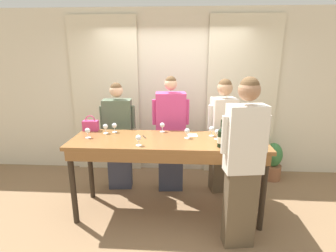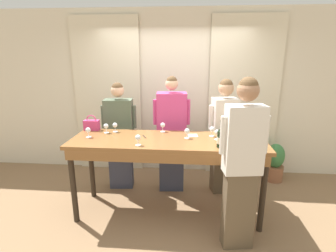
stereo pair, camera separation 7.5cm
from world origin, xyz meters
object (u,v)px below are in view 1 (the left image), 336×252
wine_glass_back_mid (114,126)px  guest_pink_top (171,135)px  wine_bottle (221,137)px  wine_glass_back_left (105,127)px  handbag (91,125)px  wine_glass_center_left (187,131)px  wine_glass_center_mid (162,125)px  wine_glass_front_mid (212,129)px  guest_olive_jacket (119,136)px  host_pouring (243,162)px  wine_glass_back_right (254,129)px  wine_glass_center_right (88,131)px  wine_glass_front_left (217,132)px  potted_plant (273,162)px  tasting_bar (168,149)px  wine_glass_front_right (138,138)px  guest_cream_sweater (222,135)px

wine_glass_back_mid → guest_pink_top: 0.88m
wine_bottle → wine_glass_back_left: wine_bottle is taller
handbag → wine_glass_center_left: 1.36m
wine_glass_center_mid → wine_glass_back_left: 0.77m
wine_glass_center_mid → guest_pink_top: size_ratio=0.07×
wine_bottle → wine_glass_front_mid: 0.42m
wine_glass_center_left → guest_olive_jacket: guest_olive_jacket is taller
host_pouring → wine_glass_back_right: bearing=69.4°
guest_pink_top → wine_glass_center_right: bearing=-147.6°
handbag → wine_glass_back_mid: bearing=-10.0°
guest_olive_jacket → host_pouring: size_ratio=0.89×
wine_glass_center_left → guest_pink_top: bearing=112.0°
wine_glass_front_left → wine_glass_center_mid: (-0.71, 0.28, 0.00)m
wine_glass_center_right → wine_glass_center_mid: bearing=19.2°
guest_pink_top → wine_glass_center_mid: bearing=-106.6°
host_pouring → potted_plant: (0.89, 1.65, -0.68)m
tasting_bar → potted_plant: 2.12m
wine_bottle → host_pouring: host_pouring is taller
wine_glass_front_mid → handbag: bearing=174.9°
wine_bottle → handbag: (-1.73, 0.56, -0.04)m
wine_glass_center_right → wine_glass_back_mid: size_ratio=1.00×
handbag → guest_olive_jacket: (0.30, 0.33, -0.26)m
tasting_bar → guest_olive_jacket: guest_olive_jacket is taller
tasting_bar → wine_glass_front_right: (-0.32, -0.23, 0.21)m
wine_glass_front_left → host_pouring: bearing=-71.7°
tasting_bar → wine_glass_front_right: size_ratio=18.89×
wine_glass_front_mid → wine_glass_center_mid: same height
tasting_bar → wine_bottle: size_ratio=7.54×
wine_glass_center_mid → wine_glass_center_right: size_ratio=1.00×
wine_bottle → wine_glass_front_right: (-0.95, -0.01, -0.03)m
wine_glass_center_right → guest_pink_top: size_ratio=0.07×
wine_glass_front_mid → wine_glass_front_right: 0.98m
wine_glass_front_right → wine_glass_back_left: bearing=139.2°
tasting_bar → guest_cream_sweater: guest_cream_sweater is taller
wine_glass_front_mid → host_pouring: host_pouring is taller
wine_glass_back_mid → host_pouring: host_pouring is taller
wine_glass_center_left → wine_glass_front_mid: bearing=19.4°
guest_pink_top → potted_plant: bearing=14.1°
wine_glass_center_left → wine_glass_back_mid: 1.01m
wine_glass_front_mid → wine_glass_back_mid: size_ratio=1.00×
wine_bottle → wine_glass_center_right: size_ratio=2.50×
wine_glass_front_mid → host_pouring: 0.80m
handbag → wine_glass_front_mid: (1.66, -0.15, 0.01)m
tasting_bar → wine_glass_back_left: bearing=165.2°
potted_plant → guest_pink_top: bearing=-165.9°
wine_glass_front_right → guest_cream_sweater: 1.44m
wine_glass_front_right → guest_pink_top: (0.33, 0.90, -0.24)m
wine_glass_back_mid → wine_bottle: bearing=-20.0°
wine_glass_back_right → potted_plant: (0.59, 0.85, -0.81)m
tasting_bar → potted_plant: (1.71, 1.10, -0.61)m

